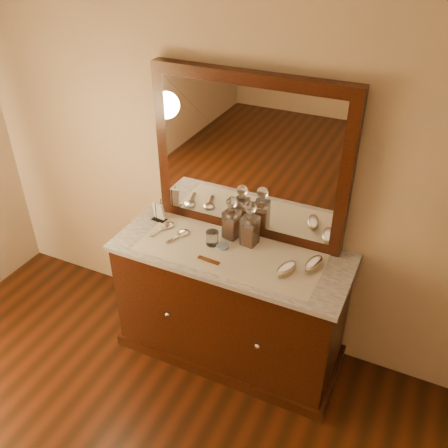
% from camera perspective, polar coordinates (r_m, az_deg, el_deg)
% --- Properties ---
extents(dresser_cabinet, '(1.40, 0.55, 0.82)m').
position_cam_1_polar(dresser_cabinet, '(3.17, 0.78, -9.54)').
color(dresser_cabinet, black).
rests_on(dresser_cabinet, floor).
extents(dresser_plinth, '(1.46, 0.59, 0.08)m').
position_cam_1_polar(dresser_plinth, '(3.44, 0.73, -14.06)').
color(dresser_plinth, black).
rests_on(dresser_plinth, floor).
extents(knob_left, '(0.04, 0.04, 0.04)m').
position_cam_1_polar(knob_left, '(3.07, -6.66, -10.57)').
color(knob_left, silver).
rests_on(knob_left, dresser_cabinet).
extents(knob_right, '(0.04, 0.04, 0.04)m').
position_cam_1_polar(knob_right, '(2.88, 3.95, -14.16)').
color(knob_right, silver).
rests_on(knob_right, dresser_cabinet).
extents(marble_top, '(1.44, 0.59, 0.03)m').
position_cam_1_polar(marble_top, '(2.90, 0.84, -3.39)').
color(marble_top, white).
rests_on(marble_top, dresser_cabinet).
extents(mirror_frame, '(1.20, 0.08, 1.00)m').
position_cam_1_polar(mirror_frame, '(2.83, 3.01, 7.73)').
color(mirror_frame, black).
rests_on(mirror_frame, marble_top).
extents(mirror_glass, '(1.06, 0.01, 0.86)m').
position_cam_1_polar(mirror_glass, '(2.80, 2.74, 7.46)').
color(mirror_glass, white).
rests_on(mirror_glass, marble_top).
extents(lace_runner, '(1.10, 0.45, 0.00)m').
position_cam_1_polar(lace_runner, '(2.88, 0.68, -3.33)').
color(lace_runner, silver).
rests_on(lace_runner, marble_top).
extents(pin_dish, '(0.10, 0.10, 0.01)m').
position_cam_1_polar(pin_dish, '(2.91, -0.19, -2.62)').
color(pin_dish, white).
rests_on(pin_dish, lace_runner).
extents(comb, '(0.14, 0.04, 0.01)m').
position_cam_1_polar(comb, '(2.81, -1.82, -4.29)').
color(comb, brown).
rests_on(comb, lace_runner).
extents(napkin_rack, '(0.10, 0.07, 0.14)m').
position_cam_1_polar(napkin_rack, '(3.17, -7.69, 1.37)').
color(napkin_rack, black).
rests_on(napkin_rack, marble_top).
extents(decanter_left, '(0.10, 0.10, 0.29)m').
position_cam_1_polar(decanter_left, '(2.94, 0.90, 0.24)').
color(decanter_left, '#944315').
rests_on(decanter_left, lace_runner).
extents(decanter_right, '(0.10, 0.10, 0.29)m').
position_cam_1_polar(decanter_right, '(2.88, 3.08, -0.47)').
color(decanter_right, '#944315').
rests_on(decanter_right, lace_runner).
extents(brush_near, '(0.11, 0.17, 0.04)m').
position_cam_1_polar(brush_near, '(2.73, 7.33, -5.29)').
color(brush_near, tan).
rests_on(brush_near, lace_runner).
extents(brush_far, '(0.10, 0.18, 0.05)m').
position_cam_1_polar(brush_far, '(2.79, 10.53, -4.67)').
color(brush_far, tan).
rests_on(brush_far, lace_runner).
extents(hand_mirror_outer, '(0.10, 0.21, 0.02)m').
position_cam_1_polar(hand_mirror_outer, '(3.10, -6.92, -0.30)').
color(hand_mirror_outer, silver).
rests_on(hand_mirror_outer, lace_runner).
extents(hand_mirror_inner, '(0.10, 0.20, 0.02)m').
position_cam_1_polar(hand_mirror_inner, '(3.02, -5.08, -1.19)').
color(hand_mirror_inner, silver).
rests_on(hand_mirror_inner, lace_runner).
extents(tumblers, '(0.08, 0.08, 0.09)m').
position_cam_1_polar(tumblers, '(2.91, -1.38, -1.66)').
color(tumblers, white).
rests_on(tumblers, lace_runner).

